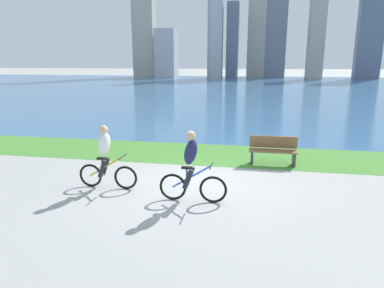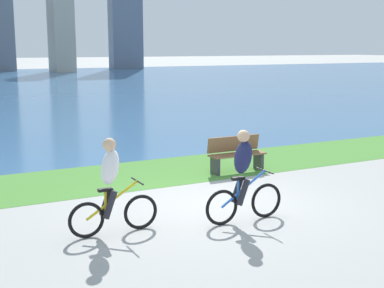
{
  "view_description": "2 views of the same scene",
  "coord_description": "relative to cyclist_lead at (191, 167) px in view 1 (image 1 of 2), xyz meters",
  "views": [
    {
      "loc": [
        1.39,
        -8.56,
        3.21
      ],
      "look_at": [
        -0.19,
        -0.05,
        1.13
      ],
      "focal_mm": 32.09,
      "sensor_mm": 36.0,
      "label": 1
    },
    {
      "loc": [
        -5.1,
        -8.97,
        3.14
      ],
      "look_at": [
        -0.35,
        0.21,
        1.25
      ],
      "focal_mm": 49.8,
      "sensor_mm": 36.0,
      "label": 2
    }
  ],
  "objects": [
    {
      "name": "grass_strip_bayside",
      "position": [
        0.0,
        4.27,
        -0.83
      ],
      "size": [
        120.0,
        2.91,
        0.01
      ],
      "primitive_type": "cube",
      "color": "#478433",
      "rests_on": "ground"
    },
    {
      "name": "cyclist_trailing",
      "position": [
        -2.32,
        0.47,
        -0.01
      ],
      "size": [
        1.59,
        0.52,
        1.66
      ],
      "color": "black",
      "rests_on": "ground"
    },
    {
      "name": "city_skyline_far_shore",
      "position": [
        -2.79,
        63.58,
        8.34
      ],
      "size": [
        48.45,
        10.72,
        23.52
      ],
      "color": "#ADA899",
      "rests_on": "ground"
    },
    {
      "name": "bay_water_surface",
      "position": [
        0.0,
        38.35,
        -0.84
      ],
      "size": [
        300.0,
        65.25,
        0.0
      ],
      "primitive_type": "cube",
      "color": "#386693",
      "rests_on": "ground"
    },
    {
      "name": "cyclist_lead",
      "position": [
        0.0,
        0.0,
        0.0
      ],
      "size": [
        1.61,
        0.52,
        1.69
      ],
      "color": "black",
      "rests_on": "ground"
    },
    {
      "name": "ground_plane",
      "position": [
        0.0,
        1.13,
        -0.84
      ],
      "size": [
        300.0,
        300.0,
        0.0
      ],
      "primitive_type": "plane",
      "color": "#9E9E99"
    },
    {
      "name": "bench_near_path",
      "position": [
        2.01,
        3.44,
        -0.39
      ],
      "size": [
        1.5,
        0.47,
        0.9
      ],
      "color": "brown",
      "rests_on": "ground"
    }
  ]
}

